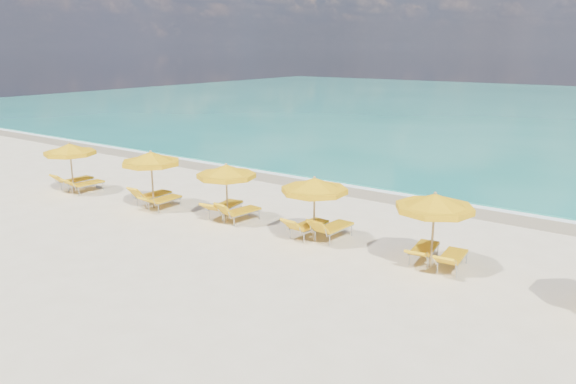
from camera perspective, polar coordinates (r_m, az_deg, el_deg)
The scene contains 20 objects.
ground_plane at distance 19.63m, azimuth -2.58°, elevation -4.28°, with size 120.00×120.00×0.00m, color beige.
ocean at distance 63.88m, azimuth 25.60°, elevation 7.45°, with size 120.00×80.00×0.30m, color #157868.
wet_sand_band at distance 25.59m, azimuth 7.80°, elevation 0.08°, with size 120.00×2.60×0.01m, color tan.
foam_line at distance 26.27m, azimuth 8.63°, elevation 0.43°, with size 120.00×1.20×0.03m, color white.
whitecap_near at distance 36.64m, azimuth 6.71°, elevation 4.50°, with size 14.00×0.36×0.05m, color white.
umbrella_2 at distance 26.60m, azimuth -21.29°, elevation 4.03°, with size 2.37×2.37×2.26m.
umbrella_3 at distance 22.96m, azimuth -13.76°, elevation 3.28°, with size 3.08×3.08×2.36m.
umbrella_4 at distance 20.67m, azimuth -6.29°, elevation 2.05°, with size 2.37×2.37×2.22m.
umbrella_5 at distance 18.37m, azimuth 2.71°, elevation 0.61°, with size 2.83×2.83×2.24m.
umbrella_6 at distance 16.65m, azimuth 14.68°, elevation -1.11°, with size 2.64×2.64×2.32m.
lounger_2_left at distance 27.59m, azimuth -20.75°, elevation 0.83°, with size 0.67×1.92×0.86m.
lounger_2_right at distance 26.77m, azimuth -19.76°, elevation 0.49°, with size 0.70×1.88×0.80m.
lounger_3_left at distance 23.87m, azimuth -13.57°, elevation -0.65°, with size 0.68×1.87×0.93m.
lounger_3_right at distance 23.15m, azimuth -12.51°, elevation -1.11°, with size 0.69×1.91×0.72m.
lounger_4_left at distance 21.72m, azimuth -6.43°, elevation -1.82°, with size 0.97×2.14×0.82m.
lounger_4_right at distance 21.01m, azimuth -4.81°, elevation -2.37°, with size 0.87×1.90×0.91m.
lounger_5_left at distance 19.32m, azimuth 2.04°, elevation -3.84°, with size 0.78×1.98×0.88m.
lounger_5_right at distance 19.11m, azimuth 4.59°, elevation -4.07°, with size 0.78×1.98×0.93m.
lounger_6_left at distance 17.65m, azimuth 13.61°, elevation -6.12°, with size 0.88×2.00×0.71m.
lounger_6_right at distance 17.25m, azimuth 16.32°, elevation -6.81°, with size 0.79×1.91×0.75m.
Camera 1 is at (11.64, -14.49, 6.33)m, focal length 35.00 mm.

